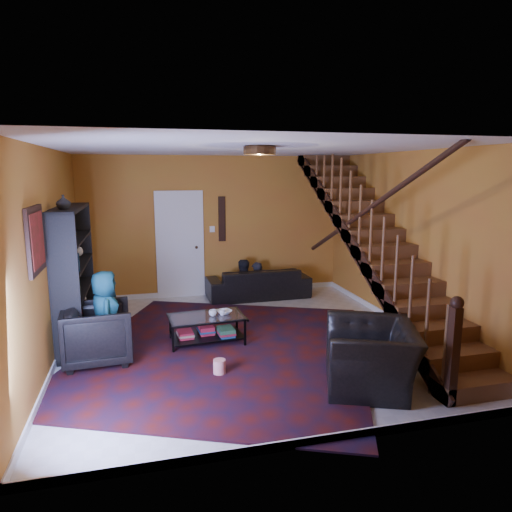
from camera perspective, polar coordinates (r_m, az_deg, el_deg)
The scene contains 21 objects.
floor at distance 6.92m, azimuth -1.31°, elevation -10.56°, with size 5.50×5.50×0.00m, color beige.
room at distance 8.01m, azimuth -12.92°, elevation -7.49°, with size 5.50×5.50×5.50m.
staircase at distance 7.32m, azimuth 15.07°, elevation 1.59°, with size 0.95×5.02×3.18m.
bookshelf at distance 7.13m, azimuth -21.72°, elevation -2.59°, with size 0.35×1.80×2.00m.
door at distance 9.17m, azimuth -9.47°, elevation 1.19°, with size 0.82×0.05×2.05m, color silver.
framed_picture at distance 5.56m, azimuth -25.85°, elevation 1.83°, with size 0.04×0.74×0.74m, color maroon.
wall_hanging at distance 9.21m, azimuth -4.28°, elevation 4.64°, with size 0.14×0.03×0.90m, color black.
ceiling_fixture at distance 5.69m, azimuth 0.45°, elevation 13.05°, with size 0.40×0.40×0.10m, color #3F2814.
rug at distance 6.58m, azimuth -4.02°, elevation -11.63°, with size 3.80×4.35×0.02m, color #3E0E0B.
sofa at distance 9.15m, azimuth 0.25°, elevation -3.35°, with size 2.03×0.79×0.59m, color black.
armchair_left at distance 6.41m, azimuth -19.14°, elevation -9.16°, with size 0.84×0.87×0.79m, color black.
armchair_right at distance 5.60m, azimuth 14.17°, elevation -12.04°, with size 1.14×1.00×0.74m, color black.
person_adult_a at distance 9.23m, azimuth 0.06°, elevation -4.28°, with size 0.42×0.28×1.16m, color black.
person_adult_b at distance 9.16m, azimuth -1.71°, elevation -4.20°, with size 0.60×0.46×1.22m, color black.
person_child at distance 6.45m, azimuth -18.28°, elevation -7.03°, with size 0.59×0.38×1.21m, color #195062.
coffee_table at distance 6.81m, azimuth -6.18°, elevation -8.88°, with size 1.12×0.71×0.41m.
cup_a at distance 6.73m, azimuth -5.43°, elevation -7.10°, with size 0.11×0.11×0.09m, color #999999.
cup_b at distance 6.75m, azimuth -4.24°, elevation -7.05°, with size 0.09×0.09×0.08m, color #999999.
bowl at distance 6.82m, azimuth -4.01°, elevation -6.99°, with size 0.22×0.22×0.05m, color #999999.
vase at distance 6.48m, azimuth -22.94°, elevation 6.22°, with size 0.18×0.18×0.19m, color #999999.
popcorn_bucket at distance 5.83m, azimuth -4.59°, elevation -13.61°, with size 0.16×0.16×0.18m, color red.
Camera 1 is at (-1.45, -6.29, 2.49)m, focal length 32.00 mm.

